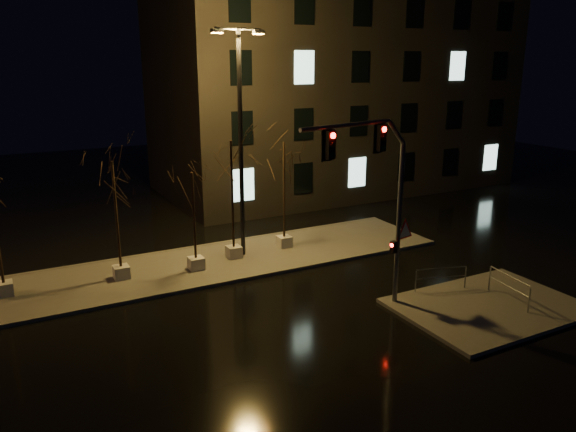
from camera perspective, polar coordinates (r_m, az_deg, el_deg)
ground at (r=21.60m, az=-1.34°, el=-9.83°), size 90.00×90.00×0.00m
median at (r=26.65m, az=-7.17°, el=-4.68°), size 22.00×5.00×0.15m
sidewalk_corner at (r=23.28m, az=19.72°, el=-8.64°), size 7.00×5.00×0.15m
building at (r=42.12m, az=4.77°, el=13.22°), size 25.00×12.00×15.00m
tree_1 at (r=24.31m, az=-17.25°, el=2.70°), size 1.80×1.80×5.24m
tree_2 at (r=24.74m, az=-9.64°, el=2.18°), size 1.80×1.80×4.56m
tree_3 at (r=25.84m, az=-5.75°, el=4.95°), size 1.80×1.80×5.76m
tree_4 at (r=27.29m, az=-0.41°, el=5.10°), size 1.80×1.80×5.44m
traffic_signal_mast at (r=20.29m, az=9.36°, el=2.77°), size 5.74×1.29×7.14m
streetlight_main at (r=25.99m, az=-4.85°, el=8.76°), size 2.62×0.61×10.46m
guard_rail_a at (r=23.85m, az=15.29°, el=-5.84°), size 2.13×0.69×0.96m
guard_rail_b at (r=23.58m, az=21.53°, el=-6.49°), size 0.37×2.24×1.07m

